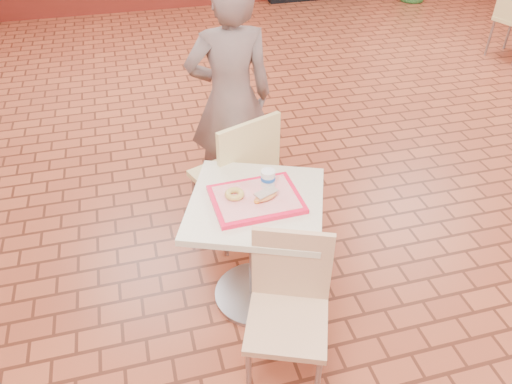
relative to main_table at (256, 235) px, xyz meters
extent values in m
cube|color=brown|center=(1.33, 0.79, -0.49)|extent=(8.00, 10.00, 0.01)
cube|color=beige|center=(0.00, 0.00, 0.22)|extent=(0.69, 0.69, 0.04)
cylinder|color=gray|center=(0.00, 0.00, -0.15)|extent=(0.08, 0.08, 0.69)
cylinder|color=gray|center=(0.00, 0.00, -0.47)|extent=(0.50, 0.50, 0.03)
cube|color=tan|center=(0.01, -0.54, -0.10)|extent=(0.50, 0.50, 0.04)
cube|color=tan|center=(0.07, -0.38, 0.13)|extent=(0.36, 0.17, 0.42)
cylinder|color=gray|center=(-0.21, -0.63, -0.30)|extent=(0.03, 0.03, 0.37)
cylinder|color=gray|center=(0.10, -0.76, -0.30)|extent=(0.03, 0.03, 0.37)
cylinder|color=gray|center=(-0.08, -0.33, -0.30)|extent=(0.03, 0.03, 0.37)
cylinder|color=gray|center=(0.22, -0.45, -0.30)|extent=(0.03, 0.03, 0.37)
cube|color=#E3D188|center=(0.01, 0.63, -0.04)|extent=(0.56, 0.56, 0.04)
cube|color=#E3D188|center=(0.08, 0.44, 0.21)|extent=(0.42, 0.19, 0.47)
cylinder|color=gray|center=(0.11, 0.87, -0.28)|extent=(0.03, 0.03, 0.42)
cylinder|color=gray|center=(-0.23, 0.73, -0.28)|extent=(0.03, 0.03, 0.42)
cylinder|color=gray|center=(0.25, 0.52, -0.28)|extent=(0.03, 0.03, 0.42)
cylinder|color=gray|center=(-0.10, 0.39, -0.28)|extent=(0.03, 0.03, 0.42)
imported|color=#6A5552|center=(0.10, 1.02, 0.32)|extent=(0.59, 0.40, 1.61)
cube|color=red|center=(0.00, 0.00, 0.25)|extent=(0.45, 0.35, 0.03)
cube|color=#E18585|center=(0.00, 0.00, 0.26)|extent=(0.40, 0.30, 0.00)
torus|color=gold|center=(-0.11, 0.03, 0.28)|extent=(0.11, 0.11, 0.03)
ellipsoid|color=#DC8240|center=(0.05, -0.03, 0.28)|extent=(0.15, 0.12, 0.04)
cube|color=beige|center=(0.05, -0.03, 0.30)|extent=(0.13, 0.10, 0.01)
ellipsoid|color=orange|center=(-0.01, -0.05, 0.28)|extent=(0.03, 0.03, 0.02)
cylinder|color=silver|center=(0.09, 0.08, 0.31)|extent=(0.07, 0.07, 0.10)
cylinder|color=blue|center=(0.09, 0.08, 0.32)|extent=(0.08, 0.08, 0.02)
cylinder|color=gray|center=(4.02, 3.06, -0.28)|extent=(0.03, 0.03, 0.42)
cylinder|color=gray|center=(3.67, 2.94, -0.28)|extent=(0.03, 0.03, 0.42)
camera|label=1|loc=(-0.53, -1.96, 1.84)|focal=35.00mm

